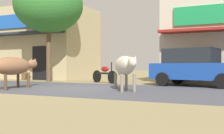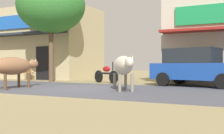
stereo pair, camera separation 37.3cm
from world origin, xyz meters
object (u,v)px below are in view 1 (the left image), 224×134
at_px(roadside_tree, 49,5).
at_px(parked_motorcycle, 105,74).
at_px(cow_near_brown, 13,66).
at_px(cow_far_dark, 125,66).
at_px(cafe_chair_near_tree, 25,72).
at_px(parked_hatchback_car, 196,67).

bearing_deg(roadside_tree, parked_motorcycle, 6.19).
bearing_deg(parked_motorcycle, cow_near_brown, -109.39).
height_order(cow_far_dark, cafe_chair_near_tree, cow_far_dark).
bearing_deg(cow_far_dark, cow_near_brown, -164.64).
bearing_deg(parked_hatchback_car, cow_far_dark, -121.87).
bearing_deg(cow_near_brown, parked_hatchback_car, 35.17).
height_order(roadside_tree, parked_motorcycle, roadside_tree).
bearing_deg(cow_near_brown, parked_motorcycle, 70.61).
bearing_deg(cafe_chair_near_tree, roadside_tree, -21.06).
bearing_deg(parked_hatchback_car, parked_motorcycle, 176.59).
xyz_separation_m(cow_near_brown, cow_far_dark, (4.20, 1.15, 0.02)).
bearing_deg(parked_motorcycle, roadside_tree, -173.81).
height_order(parked_motorcycle, cow_near_brown, cow_near_brown).
bearing_deg(parked_hatchback_car, cafe_chair_near_tree, 174.90).
bearing_deg(parked_motorcycle, cafe_chair_near_tree, 173.60).
distance_m(cow_near_brown, cow_far_dark, 4.35).
height_order(parked_hatchback_car, cow_far_dark, parked_hatchback_car).
height_order(roadside_tree, parked_hatchback_car, roadside_tree).
relative_size(parked_hatchback_car, cow_near_brown, 1.60).
distance_m(cow_near_brown, cafe_chair_near_tree, 6.82).
distance_m(parked_hatchback_car, cow_far_dark, 3.78).
distance_m(parked_hatchback_car, parked_motorcycle, 4.59).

